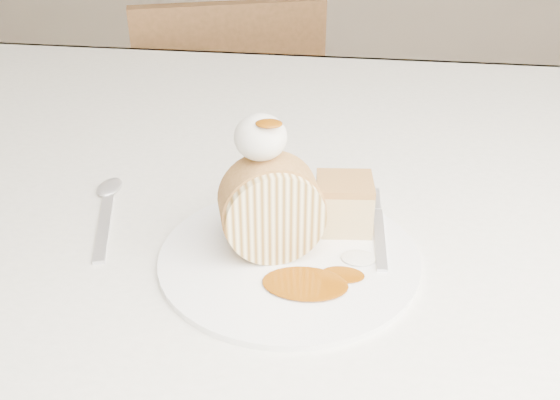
# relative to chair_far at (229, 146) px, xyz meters

# --- Properties ---
(table) EXTENTS (1.40, 0.90, 0.75)m
(table) POSITION_rel_chair_far_xyz_m (0.23, -0.63, 0.19)
(table) COLOR white
(table) RESTS_ON ground
(chair_far) EXTENTS (0.49, 0.49, 0.82)m
(chair_far) POSITION_rel_chair_far_xyz_m (0.00, 0.00, 0.00)
(chair_far) COLOR brown
(chair_far) RESTS_ON ground
(plate) EXTENTS (0.27, 0.27, 0.01)m
(plate) POSITION_rel_chair_far_xyz_m (0.24, -0.82, 0.29)
(plate) COLOR white
(plate) RESTS_ON table
(roulade_slice) EXTENTS (0.10, 0.08, 0.09)m
(roulade_slice) POSITION_rel_chair_far_xyz_m (0.22, -0.81, 0.33)
(roulade_slice) COLOR #FFEEB1
(roulade_slice) RESTS_ON plate
(cake_chunk) EXTENTS (0.06, 0.06, 0.05)m
(cake_chunk) POSITION_rel_chair_far_xyz_m (0.29, -0.76, 0.31)
(cake_chunk) COLOR #AF7C42
(cake_chunk) RESTS_ON plate
(whipped_cream) EXTENTS (0.05, 0.05, 0.04)m
(whipped_cream) POSITION_rel_chair_far_xyz_m (0.21, -0.80, 0.40)
(whipped_cream) COLOR white
(whipped_cream) RESTS_ON roulade_slice
(caramel_drizzle) EXTENTS (0.02, 0.02, 0.01)m
(caramel_drizzle) POSITION_rel_chair_far_xyz_m (0.22, -0.81, 0.42)
(caramel_drizzle) COLOR #7B3C05
(caramel_drizzle) RESTS_ON whipped_cream
(caramel_pool) EXTENTS (0.08, 0.06, 0.00)m
(caramel_pool) POSITION_rel_chair_far_xyz_m (0.26, -0.86, 0.29)
(caramel_pool) COLOR #7B3C05
(caramel_pool) RESTS_ON plate
(fork) EXTENTS (0.03, 0.15, 0.00)m
(fork) POSITION_rel_chair_far_xyz_m (0.32, -0.78, 0.29)
(fork) COLOR silver
(fork) RESTS_ON plate
(spoon) EXTENTS (0.07, 0.15, 0.00)m
(spoon) POSITION_rel_chair_far_xyz_m (0.04, -0.79, 0.28)
(spoon) COLOR silver
(spoon) RESTS_ON table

